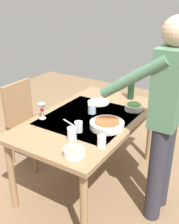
{
  "coord_description": "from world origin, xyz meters",
  "views": [
    {
      "loc": [
        1.99,
        1.24,
        1.85
      ],
      "look_at": [
        0.0,
        0.0,
        0.79
      ],
      "focal_mm": 43.9,
      "sensor_mm": 36.0,
      "label": 1
    }
  ],
  "objects_px": {
    "person_server": "(165,113)",
    "dinner_plate_near": "(98,102)",
    "chair_near": "(26,117)",
    "water_cup_far_right": "(79,127)",
    "water_cup_far_left": "(72,134)",
    "serving_bowl_pasta": "(107,124)",
    "water_cup_near_right": "(92,109)",
    "side_bowl_salad": "(134,107)",
    "side_bowl_bread": "(74,151)",
    "dining_table": "(90,124)",
    "wine_bottle": "(131,89)",
    "water_cup_near_left": "(102,142)",
    "wine_glass_left": "(42,108)"
  },
  "relations": [
    {
      "from": "chair_near",
      "to": "water_cup_near_left",
      "type": "bearing_deg",
      "value": 71.8
    },
    {
      "from": "water_cup_near_left",
      "to": "dinner_plate_near",
      "type": "xyz_separation_m",
      "value": [
        -0.76,
        -0.47,
        -0.04
      ]
    },
    {
      "from": "water_cup_near_right",
      "to": "dinner_plate_near",
      "type": "bearing_deg",
      "value": -163.19
    },
    {
      "from": "person_server",
      "to": "water_cup_near_right",
      "type": "height_order",
      "value": "person_server"
    },
    {
      "from": "water_cup_far_right",
      "to": "chair_near",
      "type": "bearing_deg",
      "value": -107.03
    },
    {
      "from": "wine_bottle",
      "to": "water_cup_far_left",
      "type": "bearing_deg",
      "value": -1.44
    },
    {
      "from": "side_bowl_salad",
      "to": "person_server",
      "type": "bearing_deg",
      "value": 46.6
    },
    {
      "from": "chair_near",
      "to": "side_bowl_salad",
      "type": "relative_size",
      "value": 5.06
    },
    {
      "from": "side_bowl_salad",
      "to": "water_cup_far_right",
      "type": "bearing_deg",
      "value": -17.69
    },
    {
      "from": "dining_table",
      "to": "chair_near",
      "type": "xyz_separation_m",
      "value": [
        0.02,
        -0.83,
        -0.13
      ]
    },
    {
      "from": "dining_table",
      "to": "water_cup_near_right",
      "type": "height_order",
      "value": "water_cup_near_right"
    },
    {
      "from": "water_cup_near_right",
      "to": "dinner_plate_near",
      "type": "relative_size",
      "value": 0.4
    },
    {
      "from": "wine_bottle",
      "to": "water_cup_far_right",
      "type": "distance_m",
      "value": 0.94
    },
    {
      "from": "side_bowl_salad",
      "to": "side_bowl_bread",
      "type": "distance_m",
      "value": 0.98
    },
    {
      "from": "dinner_plate_near",
      "to": "wine_glass_left",
      "type": "bearing_deg",
      "value": -22.46
    },
    {
      "from": "dinner_plate_near",
      "to": "serving_bowl_pasta",
      "type": "bearing_deg",
      "value": 37.72
    },
    {
      "from": "wine_glass_left",
      "to": "serving_bowl_pasta",
      "type": "relative_size",
      "value": 0.5
    },
    {
      "from": "person_server",
      "to": "serving_bowl_pasta",
      "type": "xyz_separation_m",
      "value": [
        0.08,
        -0.47,
        -0.19
      ]
    },
    {
      "from": "wine_bottle",
      "to": "side_bowl_bread",
      "type": "relative_size",
      "value": 1.85
    },
    {
      "from": "side_bowl_bread",
      "to": "side_bowl_salad",
      "type": "bearing_deg",
      "value": 177.82
    },
    {
      "from": "dining_table",
      "to": "water_cup_far_right",
      "type": "xyz_separation_m",
      "value": [
        0.3,
        0.08,
        0.12
      ]
    },
    {
      "from": "chair_near",
      "to": "water_cup_near_right",
      "type": "height_order",
      "value": "chair_near"
    },
    {
      "from": "water_cup_near_right",
      "to": "side_bowl_bread",
      "type": "xyz_separation_m",
      "value": [
        0.7,
        0.27,
        -0.01
      ]
    },
    {
      "from": "chair_near",
      "to": "water_cup_far_right",
      "type": "bearing_deg",
      "value": 72.97
    },
    {
      "from": "side_bowl_salad",
      "to": "water_cup_near_right",
      "type": "bearing_deg",
      "value": -47.37
    },
    {
      "from": "water_cup_near_right",
      "to": "side_bowl_bread",
      "type": "distance_m",
      "value": 0.75
    },
    {
      "from": "wine_bottle",
      "to": "wine_glass_left",
      "type": "distance_m",
      "value": 1.03
    },
    {
      "from": "water_cup_far_left",
      "to": "serving_bowl_pasta",
      "type": "height_order",
      "value": "water_cup_far_left"
    },
    {
      "from": "serving_bowl_pasta",
      "to": "side_bowl_bread",
      "type": "height_order",
      "value": "same"
    },
    {
      "from": "water_cup_far_left",
      "to": "serving_bowl_pasta",
      "type": "distance_m",
      "value": 0.36
    },
    {
      "from": "dining_table",
      "to": "wine_glass_left",
      "type": "height_order",
      "value": "wine_glass_left"
    },
    {
      "from": "water_cup_far_left",
      "to": "water_cup_far_right",
      "type": "bearing_deg",
      "value": -167.33
    },
    {
      "from": "water_cup_far_left",
      "to": "dinner_plate_near",
      "type": "distance_m",
      "value": 0.81
    },
    {
      "from": "water_cup_far_right",
      "to": "serving_bowl_pasta",
      "type": "relative_size",
      "value": 0.3
    },
    {
      "from": "water_cup_near_left",
      "to": "dinner_plate_near",
      "type": "relative_size",
      "value": 0.43
    },
    {
      "from": "chair_near",
      "to": "person_server",
      "type": "height_order",
      "value": "person_server"
    },
    {
      "from": "side_bowl_bread",
      "to": "water_cup_far_right",
      "type": "bearing_deg",
      "value": -150.95
    },
    {
      "from": "person_server",
      "to": "dinner_plate_near",
      "type": "height_order",
      "value": "person_server"
    },
    {
      "from": "water_cup_near_left",
      "to": "serving_bowl_pasta",
      "type": "relative_size",
      "value": 0.33
    },
    {
      "from": "wine_bottle",
      "to": "side_bowl_salad",
      "type": "distance_m",
      "value": 0.32
    },
    {
      "from": "serving_bowl_pasta",
      "to": "dinner_plate_near",
      "type": "height_order",
      "value": "serving_bowl_pasta"
    },
    {
      "from": "person_server",
      "to": "dinner_plate_near",
      "type": "relative_size",
      "value": 7.34
    },
    {
      "from": "wine_bottle",
      "to": "water_cup_near_left",
      "type": "bearing_deg",
      "value": 12.39
    },
    {
      "from": "water_cup_far_right",
      "to": "side_bowl_bread",
      "type": "bearing_deg",
      "value": 29.05
    },
    {
      "from": "wine_bottle",
      "to": "side_bowl_bread",
      "type": "height_order",
      "value": "wine_bottle"
    },
    {
      "from": "water_cup_near_left",
      "to": "water_cup_far_left",
      "type": "xyz_separation_m",
      "value": [
        0.02,
        -0.26,
        0.0
      ]
    },
    {
      "from": "person_server",
      "to": "water_cup_far_left",
      "type": "height_order",
      "value": "person_server"
    },
    {
      "from": "chair_near",
      "to": "water_cup_far_right",
      "type": "height_order",
      "value": "chair_near"
    },
    {
      "from": "water_cup_near_left",
      "to": "side_bowl_salad",
      "type": "height_order",
      "value": "water_cup_near_left"
    },
    {
      "from": "dining_table",
      "to": "dinner_plate_near",
      "type": "distance_m",
      "value": 0.37
    }
  ]
}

